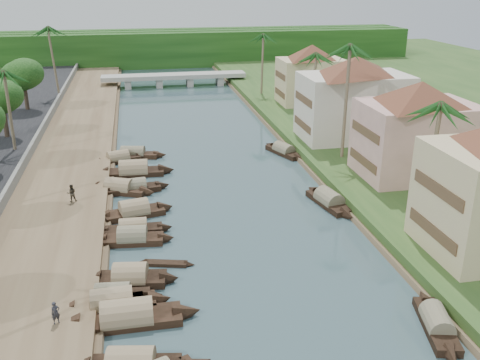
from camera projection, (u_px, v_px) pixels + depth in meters
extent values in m
plane|color=#374D53|center=(253.00, 272.00, 39.62)|extent=(220.00, 220.00, 0.00)
cube|color=brown|center=(59.00, 185.00, 54.91)|extent=(10.00, 180.00, 0.80)
cube|color=#27471C|center=(377.00, 162.00, 61.13)|extent=(16.00, 180.00, 1.20)
cube|color=slate|center=(15.00, 179.00, 53.81)|extent=(0.40, 180.00, 1.10)
cube|color=#11330E|center=(166.00, 50.00, 125.16)|extent=(120.00, 4.00, 8.00)
cube|color=#11330E|center=(165.00, 48.00, 129.74)|extent=(120.00, 4.00, 8.00)
cube|color=#11330E|center=(163.00, 45.00, 134.32)|extent=(120.00, 4.00, 8.00)
cube|color=#97968D|center=(174.00, 76.00, 104.82)|extent=(28.00, 4.00, 0.80)
cube|color=#97968D|center=(128.00, 83.00, 103.60)|extent=(1.20, 3.50, 1.80)
cube|color=#97968D|center=(159.00, 82.00, 104.68)|extent=(1.20, 3.50, 1.80)
cube|color=#97968D|center=(190.00, 81.00, 105.76)|extent=(1.20, 3.50, 1.80)
cube|color=#97968D|center=(219.00, 80.00, 106.83)|extent=(1.20, 3.50, 1.80)
cube|color=brown|center=(432.00, 230.00, 38.97)|extent=(0.10, 6.40, 0.90)
cube|color=brown|center=(438.00, 190.00, 37.81)|extent=(0.10, 6.40, 0.90)
cube|color=#DBA59B|center=(416.00, 140.00, 54.25)|extent=(11.00, 8.00, 7.50)
pyramid|color=brown|center=(421.00, 92.00, 52.51)|extent=(14.11, 14.11, 2.20)
cube|color=brown|center=(363.00, 161.00, 53.93)|extent=(0.10, 6.40, 0.90)
cube|color=brown|center=(365.00, 132.00, 52.85)|extent=(0.10, 6.40, 0.90)
cube|color=beige|center=(353.00, 107.00, 66.80)|extent=(13.00, 8.00, 8.00)
pyramid|color=brown|center=(356.00, 65.00, 64.97)|extent=(15.59, 15.59, 2.20)
cube|color=brown|center=(302.00, 125.00, 66.34)|extent=(0.10, 6.40, 0.90)
cube|color=brown|center=(303.00, 99.00, 65.19)|extent=(0.10, 6.40, 0.90)
cube|color=tan|center=(311.00, 81.00, 85.47)|extent=(10.00, 7.00, 7.00)
pyramid|color=brown|center=(312.00, 52.00, 83.82)|extent=(12.62, 12.62, 2.20)
cube|color=brown|center=(280.00, 93.00, 85.19)|extent=(0.10, 5.60, 0.90)
cube|color=brown|center=(280.00, 76.00, 84.19)|extent=(0.10, 5.60, 0.90)
cube|color=black|center=(128.00, 321.00, 33.75)|extent=(6.83, 2.15, 0.70)
cone|color=black|center=(187.00, 313.00, 34.41)|extent=(1.96, 1.92, 2.14)
cone|color=black|center=(65.00, 327.00, 33.03)|extent=(1.96, 1.92, 2.14)
cylinder|color=#9C8063|center=(127.00, 316.00, 33.61)|extent=(5.22, 2.23, 2.21)
cube|color=black|center=(113.00, 299.00, 36.00)|extent=(5.00, 2.03, 0.70)
cone|color=black|center=(154.00, 296.00, 36.21)|extent=(1.53, 1.53, 1.55)
cone|color=black|center=(72.00, 300.00, 35.74)|extent=(1.53, 1.53, 1.55)
cylinder|color=gray|center=(113.00, 294.00, 35.87)|extent=(3.86, 1.98, 1.62)
cube|color=black|center=(113.00, 307.00, 35.12)|extent=(5.72, 2.12, 0.70)
cone|color=black|center=(161.00, 300.00, 35.76)|extent=(1.70, 1.78, 1.91)
cone|color=black|center=(63.00, 313.00, 34.42)|extent=(1.70, 1.78, 1.91)
cylinder|color=#9C8063|center=(112.00, 302.00, 34.98)|extent=(4.39, 2.15, 2.00)
cube|color=black|center=(131.00, 281.00, 38.16)|extent=(5.26, 2.69, 0.70)
cone|color=black|center=(170.00, 279.00, 38.24)|extent=(1.74, 1.95, 1.90)
cone|color=black|center=(91.00, 280.00, 38.03)|extent=(1.74, 1.95, 1.90)
cylinder|color=#9C8063|center=(130.00, 276.00, 38.03)|extent=(4.10, 2.58, 2.01)
cube|color=black|center=(133.00, 241.00, 43.89)|extent=(5.13, 2.29, 0.70)
cone|color=black|center=(166.00, 238.00, 44.09)|extent=(1.61, 1.75, 1.76)
cone|color=black|center=(99.00, 241.00, 43.63)|extent=(1.61, 1.75, 1.76)
cylinder|color=gray|center=(132.00, 236.00, 43.75)|extent=(3.97, 2.24, 1.85)
cube|color=black|center=(133.00, 231.00, 45.53)|extent=(4.91, 1.63, 0.70)
cone|color=black|center=(165.00, 228.00, 45.94)|extent=(1.43, 1.41, 1.54)
cone|color=black|center=(101.00, 233.00, 45.07)|extent=(1.43, 1.41, 1.54)
cylinder|color=#9C8063|center=(133.00, 227.00, 45.39)|extent=(3.76, 1.67, 1.60)
cube|color=black|center=(134.00, 214.00, 48.77)|extent=(5.67, 3.12, 0.70)
cone|color=black|center=(166.00, 208.00, 49.86)|extent=(1.93, 2.10, 1.97)
cone|color=black|center=(101.00, 219.00, 47.62)|extent=(1.93, 2.10, 1.97)
cylinder|color=#9C8063|center=(134.00, 210.00, 48.63)|extent=(4.45, 2.92, 2.08)
cube|color=black|center=(133.00, 190.00, 54.23)|extent=(5.65, 2.27, 0.70)
cone|color=black|center=(163.00, 186.00, 55.07)|extent=(1.73, 1.64, 1.65)
cone|color=black|center=(102.00, 193.00, 53.33)|extent=(1.73, 1.64, 1.65)
cylinder|color=gray|center=(133.00, 186.00, 54.09)|extent=(4.37, 2.18, 1.70)
cube|color=black|center=(120.00, 191.00, 54.05)|extent=(5.86, 4.00, 0.70)
cone|color=black|center=(148.00, 193.00, 53.34)|extent=(2.16, 2.17, 1.83)
cone|color=black|center=(91.00, 187.00, 54.69)|extent=(2.16, 2.17, 1.83)
cylinder|color=#9C8063|center=(119.00, 187.00, 53.91)|extent=(4.69, 3.51, 1.91)
cube|color=black|center=(134.00, 173.00, 58.81)|extent=(6.58, 2.46, 0.70)
cone|color=black|center=(167.00, 171.00, 59.32)|extent=(1.96, 2.07, 2.21)
cone|color=black|center=(100.00, 174.00, 58.26)|extent=(1.96, 2.07, 2.21)
cylinder|color=#9C8063|center=(134.00, 170.00, 58.68)|extent=(5.05, 2.49, 2.32)
cube|color=black|center=(133.00, 156.00, 64.41)|extent=(6.14, 2.81, 0.70)
cone|color=black|center=(160.00, 155.00, 64.35)|extent=(1.94, 1.79, 1.68)
cone|color=black|center=(106.00, 155.00, 64.41)|extent=(1.94, 1.79, 1.68)
cylinder|color=gray|center=(133.00, 153.00, 64.28)|extent=(4.78, 2.60, 1.71)
cube|color=black|center=(118.00, 161.00, 62.75)|extent=(5.36, 3.12, 0.70)
cone|color=black|center=(142.00, 156.00, 63.99)|extent=(1.85, 1.87, 1.66)
cone|color=black|center=(94.00, 164.00, 61.45)|extent=(1.85, 1.87, 1.66)
cylinder|color=#9C8063|center=(118.00, 158.00, 62.61)|extent=(4.23, 2.82, 1.72)
cube|color=black|center=(436.00, 326.00, 33.19)|extent=(2.81, 5.69, 0.70)
cone|color=black|center=(423.00, 298.00, 36.00)|extent=(1.73, 1.84, 1.58)
cone|color=black|center=(452.00, 358.00, 30.33)|extent=(1.73, 1.84, 1.58)
cylinder|color=gray|center=(437.00, 321.00, 33.06)|extent=(2.56, 4.45, 1.62)
cube|color=black|center=(329.00, 203.00, 51.09)|extent=(2.99, 6.14, 0.70)
cone|color=black|center=(312.00, 190.00, 53.88)|extent=(1.98, 1.99, 1.87)
cone|color=black|center=(348.00, 216.00, 48.24)|extent=(1.98, 1.99, 1.87)
cylinder|color=gray|center=(329.00, 199.00, 50.95)|extent=(2.79, 4.79, 1.94)
cube|color=black|center=(284.00, 153.00, 65.58)|extent=(3.58, 5.88, 0.70)
cone|color=black|center=(269.00, 145.00, 68.04)|extent=(1.95, 2.03, 1.65)
cone|color=black|center=(300.00, 159.00, 63.07)|extent=(1.95, 2.03, 1.65)
cylinder|color=gray|center=(284.00, 150.00, 65.45)|extent=(3.15, 4.65, 1.69)
cube|color=black|center=(165.00, 264.00, 40.57)|extent=(3.42, 1.57, 0.35)
cone|color=black|center=(190.00, 265.00, 40.45)|extent=(1.00, 0.93, 0.74)
cone|color=black|center=(141.00, 263.00, 40.68)|extent=(1.00, 0.93, 0.74)
cube|color=black|center=(137.00, 174.00, 58.82)|extent=(4.18, 0.88, 0.35)
cone|color=black|center=(158.00, 173.00, 59.22)|extent=(1.05, 0.85, 0.83)
cone|color=black|center=(115.00, 175.00, 58.43)|extent=(1.05, 0.85, 0.83)
cylinder|color=brown|center=(431.00, 162.00, 44.21)|extent=(0.68, 0.36, 9.89)
sphere|color=#1A4B19|center=(438.00, 106.00, 42.50)|extent=(3.20, 3.20, 3.20)
cylinder|color=brown|center=(346.00, 102.00, 58.72)|extent=(0.45, 0.36, 12.57)
sphere|color=#1A4B19|center=(350.00, 46.00, 56.55)|extent=(3.20, 3.20, 3.20)
cylinder|color=brown|center=(310.00, 89.00, 73.57)|extent=(1.38, 0.36, 9.47)
sphere|color=#1A4B19|center=(312.00, 55.00, 71.93)|extent=(3.20, 3.20, 3.20)
cylinder|color=brown|center=(9.00, 111.00, 61.24)|extent=(0.44, 0.36, 9.14)
sphere|color=#1A4B19|center=(3.00, 73.00, 59.66)|extent=(3.20, 3.20, 3.20)
cylinder|color=brown|center=(262.00, 64.00, 91.63)|extent=(0.57, 0.36, 10.07)
sphere|color=#1A4B19|center=(262.00, 35.00, 89.89)|extent=(3.20, 3.20, 3.20)
cylinder|color=brown|center=(55.00, 62.00, 88.62)|extent=(0.94, 0.36, 11.32)
sphere|color=#1A4B19|center=(50.00, 28.00, 86.67)|extent=(3.20, 3.20, 3.20)
cylinder|color=#402F24|center=(5.00, 124.00, 67.23)|extent=(0.60, 0.60, 3.47)
ellipsoid|color=#11330E|center=(1.00, 98.00, 66.04)|extent=(4.83, 4.83, 3.97)
cylinder|color=#402F24|center=(26.00, 98.00, 80.92)|extent=(0.60, 0.60, 3.61)
ellipsoid|color=#11330E|center=(23.00, 75.00, 79.68)|extent=(5.47, 5.47, 4.50)
cylinder|color=#402F24|center=(382.00, 119.00, 70.43)|extent=(0.60, 0.60, 3.34)
ellipsoid|color=#11330E|center=(384.00, 95.00, 69.29)|extent=(4.26, 4.26, 3.51)
imported|color=#26272E|center=(56.00, 313.00, 32.27)|extent=(0.63, 0.55, 1.47)
imported|color=#352F25|center=(72.00, 193.00, 49.65)|extent=(0.92, 0.78, 1.70)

